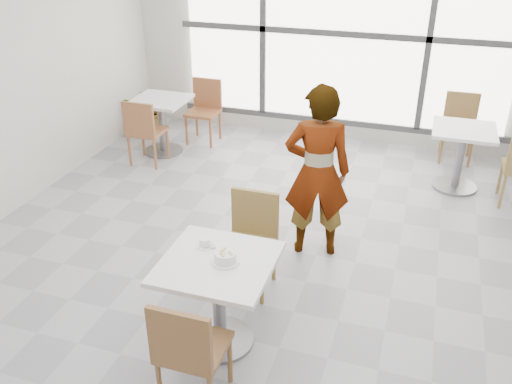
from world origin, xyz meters
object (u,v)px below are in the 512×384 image
(chair_far, at_px, (251,234))
(coffee_cup, at_px, (205,243))
(oatmeal_bowl, at_px, (225,257))
(plant_left, at_px, (148,110))
(main_table, at_px, (218,287))
(bg_chair_right_far, at_px, (459,122))
(chair_near, at_px, (188,348))
(bg_chair_left_far, at_px, (205,106))
(person, at_px, (317,173))
(bg_table_left, at_px, (161,118))
(bg_table_right, at_px, (461,150))
(bg_chair_left_near, at_px, (144,128))

(chair_far, bearing_deg, coffee_cup, -102.96)
(oatmeal_bowl, xyz_separation_m, plant_left, (-2.68, 3.82, -0.45))
(main_table, relative_size, coffee_cup, 5.03)
(main_table, xyz_separation_m, bg_chair_right_far, (1.70, 4.23, -0.02))
(chair_near, distance_m, bg_chair_left_far, 4.75)
(person, xyz_separation_m, bg_table_left, (-2.48, 1.73, -0.35))
(bg_chair_left_far, bearing_deg, chair_near, -68.64)
(bg_chair_left_far, xyz_separation_m, plant_left, (-0.93, 0.03, -0.16))
(chair_near, xyz_separation_m, oatmeal_bowl, (0.02, 0.63, 0.29))
(chair_near, relative_size, bg_chair_left_far, 1.00)
(bg_table_right, bearing_deg, bg_chair_left_far, 171.91)
(oatmeal_bowl, xyz_separation_m, bg_table_right, (1.66, 3.30, -0.31))
(chair_far, height_order, bg_chair_right_far, same)
(bg_chair_left_near, relative_size, bg_chair_right_far, 1.00)
(chair_far, distance_m, plant_left, 4.00)
(bg_chair_left_near, bearing_deg, person, 152.82)
(bg_table_left, bearing_deg, bg_chair_right_far, 15.00)
(person, distance_m, bg_chair_right_far, 3.06)
(chair_near, height_order, bg_table_right, chair_near)
(oatmeal_bowl, xyz_separation_m, bg_chair_left_far, (-1.75, 3.79, -0.29))
(chair_near, height_order, plant_left, chair_near)
(bg_table_left, relative_size, bg_chair_left_near, 0.86)
(main_table, height_order, bg_chair_left_far, bg_chair_left_far)
(main_table, bearing_deg, chair_far, 90.77)
(bg_table_left, height_order, bg_chair_right_far, bg_chair_right_far)
(bg_table_left, xyz_separation_m, plant_left, (-0.54, 0.61, -0.14))
(main_table, bearing_deg, chair_near, -86.72)
(main_table, xyz_separation_m, coffee_cup, (-0.16, 0.15, 0.26))
(bg_chair_left_near, distance_m, bg_chair_right_far, 4.07)
(oatmeal_bowl, relative_size, bg_table_right, 0.28)
(chair_near, height_order, person, person)
(bg_chair_left_near, bearing_deg, oatmeal_bowl, 128.03)
(oatmeal_bowl, relative_size, person, 0.13)
(main_table, bearing_deg, oatmeal_bowl, 9.43)
(person, distance_m, bg_chair_left_far, 3.14)
(coffee_cup, height_order, bg_table_left, coffee_cup)
(chair_near, height_order, bg_chair_left_far, same)
(person, height_order, plant_left, person)
(chair_near, distance_m, oatmeal_bowl, 0.70)
(coffee_cup, height_order, plant_left, coffee_cup)
(chair_near, relative_size, bg_table_left, 1.16)
(person, bearing_deg, main_table, 60.52)
(chair_far, bearing_deg, bg_table_right, 55.55)
(bg_table_left, bearing_deg, bg_chair_left_far, 56.64)
(main_table, xyz_separation_m, chair_far, (-0.01, 0.79, -0.02))
(bg_table_right, bearing_deg, chair_far, -124.45)
(coffee_cup, distance_m, bg_chair_right_far, 4.49)
(bg_chair_left_near, bearing_deg, chair_near, 122.20)
(main_table, xyz_separation_m, chair_near, (0.04, -0.62, -0.02))
(bg_table_right, bearing_deg, bg_table_left, -178.51)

